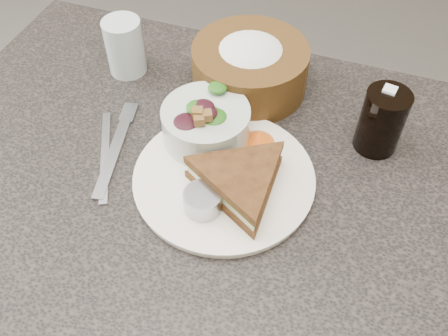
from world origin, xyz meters
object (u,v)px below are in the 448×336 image
at_px(dining_table, 216,286).
at_px(water_glass, 125,47).
at_px(salad_bowl, 206,119).
at_px(sandwich, 241,181).
at_px(bread_basket, 250,62).
at_px(cola_glass, 383,118).
at_px(dinner_plate, 224,178).
at_px(dressing_ramekin, 203,201).

distance_m(dining_table, water_glass, 0.52).
bearing_deg(water_glass, salad_bowl, -31.52).
bearing_deg(salad_bowl, water_glass, 148.48).
distance_m(sandwich, water_glass, 0.36).
height_order(salad_bowl, bread_basket, bread_basket).
xyz_separation_m(bread_basket, cola_glass, (0.24, -0.07, 0.00)).
distance_m(dinner_plate, water_glass, 0.33).
xyz_separation_m(dinner_plate, water_glass, (-0.26, 0.19, 0.05)).
distance_m(sandwich, cola_glass, 0.25).
bearing_deg(salad_bowl, dinner_plate, -51.28).
xyz_separation_m(sandwich, water_glass, (-0.29, 0.21, 0.02)).
height_order(dining_table, dinner_plate, dinner_plate).
relative_size(salad_bowl, bread_basket, 0.69).
bearing_deg(water_glass, sandwich, -36.18).
bearing_deg(dinner_plate, water_glass, 143.29).
xyz_separation_m(sandwich, cola_glass, (0.17, 0.17, 0.02)).
height_order(dining_table, dressing_ramekin, dressing_ramekin).
height_order(dinner_plate, bread_basket, bread_basket).
relative_size(sandwich, cola_glass, 1.47).
relative_size(salad_bowl, dressing_ramekin, 2.54).
bearing_deg(water_glass, cola_glass, -4.93).
relative_size(dining_table, dressing_ramekin, 18.18).
relative_size(salad_bowl, water_glass, 1.35).
bearing_deg(dressing_ramekin, bread_basket, 94.25).
bearing_deg(cola_glass, salad_bowl, -161.84).
bearing_deg(bread_basket, cola_glass, -16.04).
bearing_deg(bread_basket, dressing_ramekin, -85.75).
bearing_deg(bread_basket, salad_bowl, -98.90).
bearing_deg(salad_bowl, dressing_ramekin, -71.26).
bearing_deg(cola_glass, dining_table, -146.73).
distance_m(dining_table, bread_basket, 0.48).
relative_size(sandwich, water_glass, 1.70).
xyz_separation_m(dining_table, sandwich, (0.05, -0.02, 0.41)).
distance_m(dinner_plate, dressing_ramekin, 0.07).
distance_m(bread_basket, cola_glass, 0.25).
height_order(salad_bowl, cola_glass, cola_glass).
bearing_deg(sandwich, water_glass, 172.95).
bearing_deg(dinner_plate, dressing_ramekin, -97.46).
xyz_separation_m(cola_glass, water_glass, (-0.46, 0.04, -0.01)).
height_order(salad_bowl, dressing_ramekin, salad_bowl).
height_order(dinner_plate, dressing_ramekin, dressing_ramekin).
bearing_deg(dinner_plate, sandwich, -31.65).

